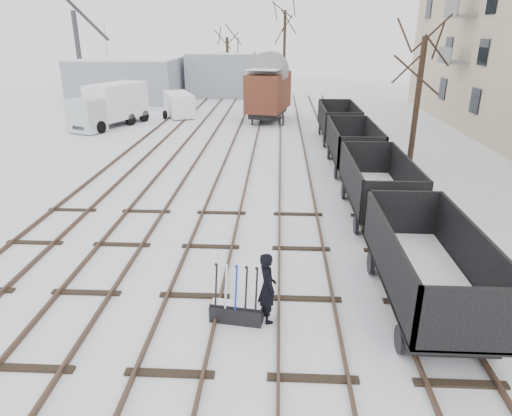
{
  "coord_description": "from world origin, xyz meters",
  "views": [
    {
      "loc": [
        2.2,
        -10.53,
        6.77
      ],
      "look_at": [
        1.48,
        3.61,
        1.2
      ],
      "focal_mm": 32.0,
      "sensor_mm": 36.0,
      "label": 1
    }
  ],
  "objects": [
    {
      "name": "shed_left",
      "position": [
        -13.0,
        36.0,
        2.05
      ],
      "size": [
        10.0,
        8.0,
        4.1
      ],
      "color": "gray",
      "rests_on": "ground"
    },
    {
      "name": "freight_wagon_c",
      "position": [
        6.0,
        12.57,
        0.87
      ],
      "size": [
        2.22,
        5.56,
        2.27
      ],
      "color": "black",
      "rests_on": "ground"
    },
    {
      "name": "freight_wagon_a",
      "position": [
        6.0,
        -0.23,
        0.87
      ],
      "size": [
        2.22,
        5.56,
        2.27
      ],
      "color": "black",
      "rests_on": "ground"
    },
    {
      "name": "tree_near",
      "position": [
        9.35,
        13.94,
        3.22
      ],
      "size": [
        0.3,
        0.3,
        6.43
      ],
      "primitive_type": "cylinder",
      "color": "black",
      "rests_on": "ground"
    },
    {
      "name": "shed_right",
      "position": [
        -4.0,
        40.0,
        2.25
      ],
      "size": [
        7.0,
        6.0,
        4.5
      ],
      "color": "gray",
      "rests_on": "ground"
    },
    {
      "name": "crane",
      "position": [
        -17.0,
        34.52,
        2.49
      ],
      "size": [
        2.4,
        5.66,
        9.48
      ],
      "rotation": [
        0.0,
        0.0,
        -0.33
      ],
      "color": "#323238",
      "rests_on": "ground"
    },
    {
      "name": "worker",
      "position": [
        1.99,
        -0.94,
        0.92
      ],
      "size": [
        0.64,
        0.78,
        1.84
      ],
      "primitive_type": "imported",
      "rotation": [
        0.0,
        0.0,
        1.91
      ],
      "color": "black",
      "rests_on": "ground"
    },
    {
      "name": "freight_wagon_b",
      "position": [
        6.0,
        6.17,
        0.87
      ],
      "size": [
        2.22,
        5.56,
        2.27
      ],
      "color": "black",
      "rests_on": "ground"
    },
    {
      "name": "ground",
      "position": [
        0.0,
        0.0,
        0.0
      ],
      "size": [
        120.0,
        120.0,
        0.0
      ],
      "primitive_type": "plane",
      "color": "white",
      "rests_on": "ground"
    },
    {
      "name": "tree_far_right",
      "position": [
        2.6,
        40.69,
        4.3
      ],
      "size": [
        0.3,
        0.3,
        8.6
      ],
      "primitive_type": "cylinder",
      "color": "black",
      "rests_on": "ground"
    },
    {
      "name": "tracks",
      "position": [
        -0.0,
        13.67,
        0.07
      ],
      "size": [
        13.9,
        52.0,
        0.16
      ],
      "color": "black",
      "rests_on": "ground"
    },
    {
      "name": "tree_far_left",
      "position": [
        -3.29,
        38.91,
        3.0
      ],
      "size": [
        0.3,
        0.3,
        6.01
      ],
      "primitive_type": "cylinder",
      "color": "black",
      "rests_on": "ground"
    },
    {
      "name": "panel_van",
      "position": [
        -6.11,
        27.24,
        0.99
      ],
      "size": [
        3.36,
        4.68,
        1.89
      ],
      "rotation": [
        0.0,
        0.0,
        0.39
      ],
      "color": "white",
      "rests_on": "ground"
    },
    {
      "name": "freight_wagon_d",
      "position": [
        6.0,
        18.97,
        0.87
      ],
      "size": [
        2.22,
        5.56,
        2.27
      ],
      "color": "black",
      "rests_on": "ground"
    },
    {
      "name": "ground_frame",
      "position": [
        1.24,
        -1.04,
        0.28
      ],
      "size": [
        1.35,
        0.6,
        1.49
      ],
      "rotation": [
        0.0,
        0.0,
        -0.15
      ],
      "color": "black",
      "rests_on": "ground"
    },
    {
      "name": "lorry",
      "position": [
        -10.19,
        22.69,
        1.57
      ],
      "size": [
        3.81,
        7.02,
        3.05
      ],
      "rotation": [
        0.0,
        0.0,
        -0.39
      ],
      "color": "black",
      "rests_on": "ground"
    },
    {
      "name": "box_van_wagon",
      "position": [
        1.33,
        25.51,
        2.35
      ],
      "size": [
        3.82,
        5.75,
        4.04
      ],
      "rotation": [
        0.0,
        0.0,
        -0.21
      ],
      "color": "black",
      "rests_on": "ground"
    }
  ]
}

